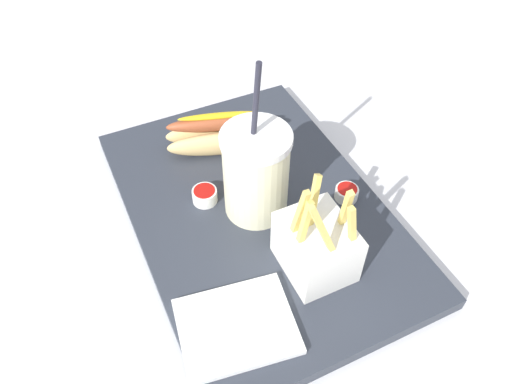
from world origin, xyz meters
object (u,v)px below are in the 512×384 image
Objects in this scene: ketchup_cup_2 at (347,193)px; ketchup_cup_1 at (205,195)px; fries_basket at (316,246)px; napkin_stack at (236,326)px; soda_cup at (258,175)px; hot_dog_1 at (220,134)px.

ketchup_cup_1 is at bearing 66.33° from ketchup_cup_2.
ketchup_cup_2 is at bearing -50.76° from fries_basket.
napkin_stack is (-0.20, 0.04, -0.01)m from ketchup_cup_1.
ketchup_cup_2 is (0.08, -0.10, -0.03)m from fries_basket.
fries_basket is 1.12× the size of napkin_stack.
napkin_stack is at bearing 146.85° from soda_cup.
fries_basket is 0.18m from ketchup_cup_1.
ketchup_cup_2 is at bearing -61.87° from napkin_stack.
hot_dog_1 is (0.14, -0.00, -0.04)m from soda_cup.
napkin_stack is at bearing 118.13° from ketchup_cup_2.
soda_cup is 7.18× the size of ketchup_cup_2.
fries_basket is at bearing 129.24° from ketchup_cup_2.
soda_cup is 1.80× the size of napkin_stack.
soda_cup is 0.14m from hot_dog_1.
soda_cup is at bearing 74.18° from ketchup_cup_2.
fries_basket is 4.47× the size of ketchup_cup_2.
fries_basket is at bearing -72.76° from napkin_stack.
ketchup_cup_1 is 1.07× the size of ketchup_cup_2.
hot_dog_1 is 4.97× the size of ketchup_cup_1.
fries_basket reaches higher than hot_dog_1.
fries_basket is at bearing -152.21° from ketchup_cup_1.
hot_dog_1 is 0.21m from ketchup_cup_2.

